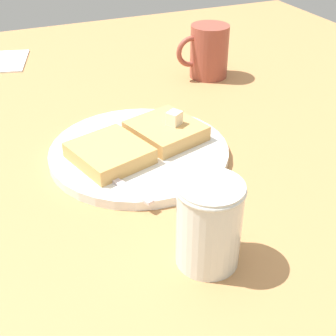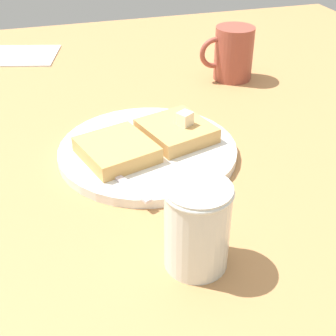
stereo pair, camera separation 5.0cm
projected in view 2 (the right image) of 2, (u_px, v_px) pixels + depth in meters
The scene contains 9 objects.
table_surface at pixel (178, 143), 68.93cm from camera, with size 122.58×122.58×2.65cm, color #B17B4A.
plate at pixel (148, 150), 63.32cm from camera, with size 24.03×24.03×1.26cm.
toast_slice_left at pixel (176, 131), 64.60cm from camera, with size 8.50×9.10×2.06cm, color tan.
toast_slice_middle at pixel (117, 150), 60.33cm from camera, with size 8.50×9.10×2.06cm, color tan.
butter_pat_primary at pixel (183, 119), 63.33cm from camera, with size 1.85×1.67×1.85cm, color #F6E9C6.
fork at pixel (106, 167), 58.41cm from camera, with size 7.39×15.35×0.36cm.
syrup_jar at pixel (197, 228), 44.20cm from camera, with size 6.52×6.52×9.11cm.
napkin at pixel (23, 55), 96.12cm from camera, with size 13.44×12.08×0.30cm, color white.
coffee_mug at pixel (233, 53), 83.72cm from camera, with size 9.94×6.90×9.44cm.
Camera 2 is at (18.45, 56.80, 35.98)cm, focal length 50.00 mm.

